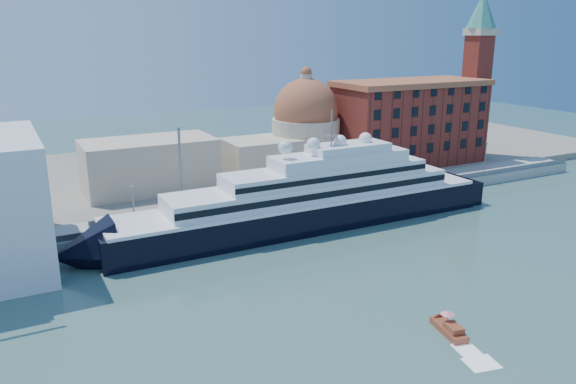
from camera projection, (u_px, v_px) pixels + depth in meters
ground at (361, 269)px, 93.22m from camera, size 400.00×400.00×0.00m
quay at (271, 208)px, 121.83m from camera, size 180.00×10.00×2.50m
land at (207, 169)px, 156.81m from camera, size 260.00×72.00×2.00m
quay_fence at (281, 205)px, 117.49m from camera, size 180.00×0.10×1.20m
superyacht at (293, 206)px, 111.24m from camera, size 91.12×12.63×27.23m
water_taxi at (450, 328)px, 73.25m from camera, size 3.37×6.61×3.00m
warehouse at (410, 122)px, 156.91m from camera, size 43.00×19.00×23.25m
campanile at (477, 65)px, 163.51m from camera, size 8.40×8.40×47.00m
church at (253, 143)px, 142.22m from camera, size 66.00×18.00×25.50m
lamp_posts at (218, 178)px, 112.34m from camera, size 120.80×2.40×18.00m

